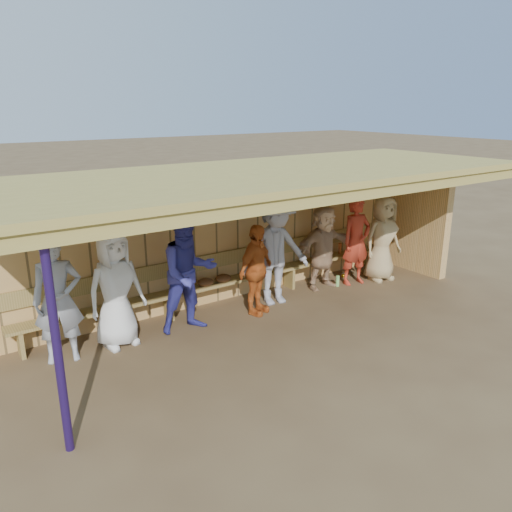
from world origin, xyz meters
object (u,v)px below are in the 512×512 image
Objects in this scene: player_f at (323,247)px; player_g at (356,241)px; player_a at (58,300)px; player_b at (116,289)px; player_c at (189,273)px; player_e at (275,251)px; player_d at (256,270)px; bench at (232,273)px; player_h at (382,239)px.

player_g is (0.69, -0.20, 0.05)m from player_f.
player_g is at bearing 11.97° from player_a.
player_b is at bearing -174.04° from player_g.
player_f is at bearing 8.96° from player_c.
player_e is 1.12× the size of player_g.
player_f is (4.14, 0.09, -0.06)m from player_b.
bench is at bearing 70.11° from player_d.
player_e reaches higher than player_a.
player_e is 0.26× the size of bench.
player_g is (4.83, -0.11, -0.01)m from player_b.
player_g is at bearing 172.05° from player_h.
player_g is at bearing -9.60° from player_b.
player_b reaches higher than bench.
player_a is 3.71m from player_e.
bench is at bearing 148.65° from player_e.
player_c reaches higher than bench.
player_e is 0.91m from bench.
player_d is 0.62m from player_e.
player_c is 1.11× the size of player_h.
player_a reaches higher than player_b.
player_g reaches higher than player_h.
player_g is at bearing -17.20° from player_f.
bench is (-3.12, 0.75, -0.34)m from player_h.
player_h is (5.43, -0.25, -0.02)m from player_b.
player_f is 0.22× the size of bench.
player_b is 1.07× the size of player_f.
player_d is at bearing -170.32° from player_g.
player_f is at bearing 170.62° from player_h.
player_h is at bearing -15.97° from player_f.
player_e reaches higher than player_h.
player_e is 2.54m from player_h.
player_e is at bearing 8.58° from player_c.
player_c is 3.72m from player_g.
player_c is 0.25× the size of bench.
player_a reaches higher than bench.
player_e is 1.26m from player_f.
player_h is at bearing -23.86° from player_d.
player_d is at bearing -175.31° from player_h.
player_f is (1.79, 0.30, 0.04)m from player_d.
bench is at bearing 32.86° from player_c.
player_f is 0.94× the size of player_g.
player_g is at bearing 5.09° from player_c.
player_e is at bearing -41.19° from bench.
player_c is 3.04m from player_f.
player_d is (3.16, -0.21, -0.12)m from player_a.
player_e is at bearing -8.75° from player_b.
player_e is (0.55, 0.19, 0.20)m from player_d.
player_e is 1.14× the size of player_h.
player_h is 3.23m from bench.
player_b is 2.90m from player_e.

